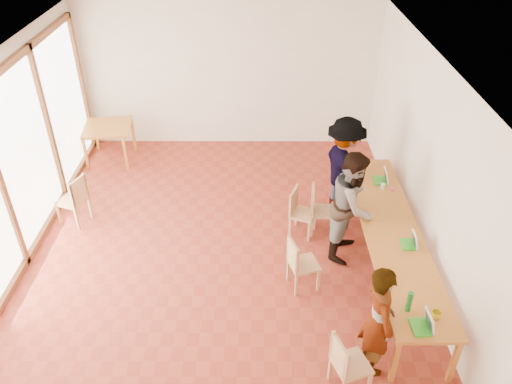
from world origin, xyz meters
TOP-DOWN VIEW (x-y plane):
  - ground at (0.00, 0.00)m, footprint 8.00×8.00m
  - wall_back at (0.00, 4.00)m, footprint 6.00×0.10m
  - wall_right at (3.00, 0.00)m, footprint 0.10×8.00m
  - ceiling at (0.00, 0.00)m, footprint 6.00×8.00m
  - communal_table at (2.50, -0.10)m, footprint 0.80×4.00m
  - side_table at (-2.40, 3.20)m, footprint 0.90×0.90m
  - chair_near at (1.56, -2.15)m, footprint 0.49×0.49m
  - chair_mid at (1.15, -0.47)m, footprint 0.48×0.48m
  - chair_far at (1.23, 0.81)m, footprint 0.49×0.49m
  - chair_empty at (1.55, 0.84)m, footprint 0.42×0.42m
  - chair_spare at (-2.41, 1.05)m, footprint 0.54×0.54m
  - person_near at (1.96, -1.80)m, footprint 0.45×0.61m
  - person_mid at (1.99, 0.33)m, footprint 0.94×1.04m
  - person_far at (2.01, 1.41)m, footprint 0.89×1.26m
  - laptop_near at (2.45, -1.90)m, footprint 0.25×0.28m
  - laptop_mid at (2.68, -0.45)m, footprint 0.21×0.25m
  - laptop_far at (2.63, 1.18)m, footprint 0.24×0.28m
  - yellow_mug at (2.63, -1.75)m, footprint 0.13×0.13m
  - green_bottle at (2.34, -1.63)m, footprint 0.07×0.07m
  - clear_glass at (2.59, 0.96)m, footprint 0.07×0.07m
  - condiment_cup at (2.19, 1.64)m, footprint 0.08×0.08m
  - pink_phone at (2.74, 0.94)m, footprint 0.05×0.10m
  - black_pouch at (2.17, 1.60)m, footprint 0.16×0.26m

SIDE VIEW (x-z plane):
  - ground at x=0.00m, z-range 0.00..0.00m
  - chair_far at x=1.23m, z-range 0.28..0.71m
  - chair_near at x=1.56m, z-range 0.29..0.73m
  - chair_empty at x=1.55m, z-range 0.29..0.73m
  - chair_mid at x=1.15m, z-range 0.29..0.73m
  - chair_spare at x=-2.41m, z-range 0.31..0.79m
  - side_table at x=-2.40m, z-range 0.29..1.04m
  - communal_table at x=2.50m, z-range 0.33..1.08m
  - pink_phone at x=2.74m, z-range 0.75..0.76m
  - person_near at x=1.96m, z-range 0.00..1.54m
  - condiment_cup at x=2.19m, z-range 0.75..0.81m
  - clear_glass at x=2.59m, z-range 0.75..0.84m
  - black_pouch at x=2.17m, z-range 0.75..0.84m
  - yellow_mug at x=2.63m, z-range 0.75..0.84m
  - laptop_mid at x=2.68m, z-range 0.70..0.91m
  - laptop_near at x=2.45m, z-range 0.70..0.92m
  - laptop_far at x=2.63m, z-range 0.70..0.93m
  - person_mid at x=1.99m, z-range 0.00..1.75m
  - person_far at x=2.01m, z-range 0.00..1.77m
  - green_bottle at x=2.34m, z-range 0.75..1.03m
  - wall_back at x=0.00m, z-range 0.00..3.00m
  - wall_right at x=3.00m, z-range 0.00..3.00m
  - ceiling at x=0.00m, z-range 3.00..3.04m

